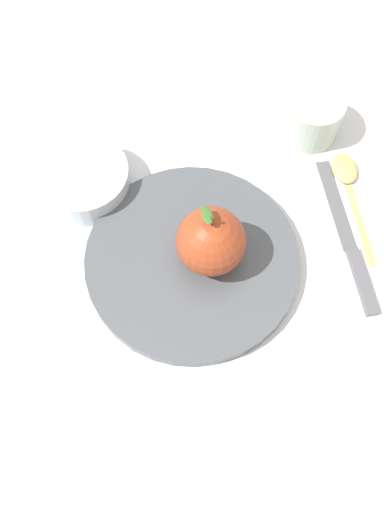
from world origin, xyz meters
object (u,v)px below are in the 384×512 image
Objects in this scene: knife at (351,248)px; dinner_plate at (192,259)px; apple at (212,243)px; side_bowl at (84,178)px; cup at (312,115)px; spoon at (348,180)px.

dinner_plate is at bearing 48.48° from knife.
knife is (-0.11, -0.13, -0.05)m from apple.
knife is (-0.31, -0.16, -0.02)m from side_bowl.
knife is at bearing 144.28° from cup.
spoon is (0.06, -0.08, 0.00)m from knife.
apple reaches higher than spoon.
side_bowl is 0.35m from spoon.
apple reaches higher than knife.
spoon is at bearing -51.65° from knife.
apple is at bearing -139.76° from dinner_plate.
cup reaches higher than dinner_plate.
cup is (0.02, -0.26, 0.02)m from dinner_plate.
apple reaches higher than cup.
cup is at bearing -119.86° from side_bowl.
knife is 1.30× the size of spoon.
dinner_plate is 0.24m from spoon.
dinner_plate is at bearing 72.77° from spoon.
dinner_plate is at bearing -175.10° from side_bowl.
apple is (-0.02, -0.02, 0.05)m from dinner_plate.
cup is (0.04, -0.24, -0.02)m from apple.
cup is 0.56× the size of spoon.
dinner_plate is at bearing 40.24° from apple.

